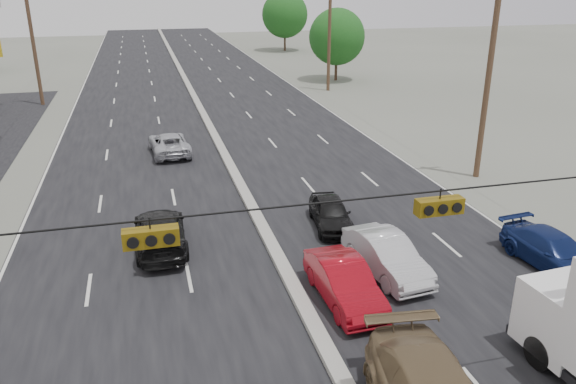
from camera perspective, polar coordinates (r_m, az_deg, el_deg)
The scene contains 14 objects.
road_surface at distance 41.35m, azimuth -8.14°, elevation 6.84°, with size 20.00×160.00×0.02m, color black.
center_median at distance 41.32m, azimuth -8.15°, elevation 6.98°, with size 0.50×160.00×0.20m, color gray.
utility_pole_left_c at distance 50.76m, azimuth -24.48°, elevation 13.72°, with size 1.60×0.30×10.00m.
utility_pole_right_b at distance 30.48m, azimuth 19.65°, elevation 10.60°, with size 1.60×0.30×10.00m.
utility_pole_right_c at distance 52.89m, azimuth 4.23°, elevation 15.70°, with size 1.60×0.30×10.00m.
traffic_signals at distance 12.32m, azimuth 14.72°, elevation -1.26°, with size 25.00×0.30×0.54m.
tree_right_mid at distance 58.48m, azimuth 4.99°, elevation 15.43°, with size 5.60×5.60×7.14m.
tree_right_far at distance 82.59m, azimuth -0.33°, elevation 17.58°, with size 6.40×6.40×8.16m.
red_sedan at distance 18.60m, azimuth 5.73°, elevation -9.16°, with size 1.47×4.22×1.39m, color maroon.
queue_car_a at distance 23.86m, azimuth 4.38°, elevation -2.17°, with size 1.50×3.72×1.27m, color black.
queue_car_b at distance 20.43m, azimuth 9.97°, elevation -6.40°, with size 1.50×4.30×1.42m, color silver.
queue_car_d at distance 22.76m, azimuth 25.35°, elevation -5.48°, with size 1.78×4.39×1.27m, color #0F1D4F.
oncoming_near at distance 22.52m, azimuth -12.85°, elevation -3.96°, with size 1.95×4.79×1.39m, color black.
oncoming_far at distance 34.46m, azimuth -11.97°, elevation 4.82°, with size 2.12×4.60×1.28m, color #ACAEB4.
Camera 1 is at (-4.41, -9.87, 10.04)m, focal length 35.00 mm.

